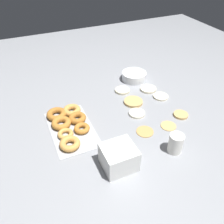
% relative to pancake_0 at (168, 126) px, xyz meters
% --- Properties ---
extents(ground_plane, '(3.00, 3.00, 0.00)m').
position_rel_pancake_0_xyz_m(ground_plane, '(-0.19, -0.14, -0.00)').
color(ground_plane, gray).
extents(pancake_0, '(0.08, 0.08, 0.01)m').
position_rel_pancake_0_xyz_m(pancake_0, '(0.00, 0.00, 0.00)').
color(pancake_0, tan).
rests_on(pancake_0, ground_plane).
extents(pancake_1, '(0.11, 0.11, 0.02)m').
position_rel_pancake_0_xyz_m(pancake_1, '(-0.27, -0.07, 0.00)').
color(pancake_1, tan).
rests_on(pancake_1, ground_plane).
extents(pancake_2, '(0.09, 0.09, 0.01)m').
position_rel_pancake_0_xyz_m(pancake_2, '(-0.25, 0.11, 0.00)').
color(pancake_2, beige).
rests_on(pancake_2, ground_plane).
extents(pancake_3, '(0.09, 0.09, 0.01)m').
position_rel_pancake_0_xyz_m(pancake_3, '(-0.01, -0.14, 0.00)').
color(pancake_3, tan).
rests_on(pancake_3, ground_plane).
extents(pancake_4, '(0.08, 0.08, 0.01)m').
position_rel_pancake_0_xyz_m(pancake_4, '(-0.05, 0.11, 0.00)').
color(pancake_4, tan).
rests_on(pancake_4, ground_plane).
extents(pancake_5, '(0.10, 0.10, 0.02)m').
position_rel_pancake_0_xyz_m(pancake_5, '(-0.41, -0.08, 0.00)').
color(pancake_5, beige).
rests_on(pancake_5, ground_plane).
extents(pancake_6, '(0.09, 0.09, 0.01)m').
position_rel_pancake_0_xyz_m(pancake_6, '(-0.16, -0.11, 0.00)').
color(pancake_6, silver).
rests_on(pancake_6, ground_plane).
extents(pancake_7, '(0.10, 0.10, 0.01)m').
position_rel_pancake_0_xyz_m(pancake_7, '(-0.36, 0.09, 0.00)').
color(pancake_7, beige).
rests_on(pancake_7, ground_plane).
extents(donut_tray, '(0.37, 0.22, 0.04)m').
position_rel_pancake_0_xyz_m(donut_tray, '(-0.22, -0.49, 0.01)').
color(donut_tray, '#ADAFB5').
rests_on(donut_tray, ground_plane).
extents(batter_bowl, '(0.17, 0.17, 0.06)m').
position_rel_pancake_0_xyz_m(batter_bowl, '(-0.51, 0.06, 0.02)').
color(batter_bowl, white).
rests_on(batter_bowl, ground_plane).
extents(container_stack, '(0.13, 0.14, 0.11)m').
position_rel_pancake_0_xyz_m(container_stack, '(0.13, -0.36, 0.05)').
color(container_stack, white).
rests_on(container_stack, ground_plane).
extents(paper_cup, '(0.07, 0.07, 0.10)m').
position_rel_pancake_0_xyz_m(paper_cup, '(0.16, -0.08, 0.05)').
color(paper_cup, white).
rests_on(paper_cup, ground_plane).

